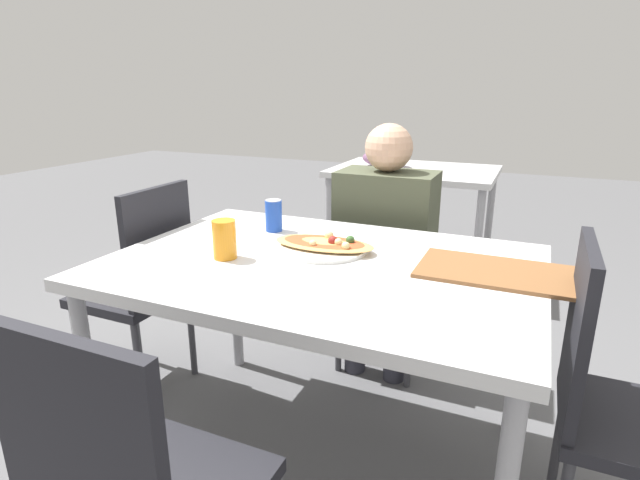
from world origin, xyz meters
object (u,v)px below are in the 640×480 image
(chair_side_right, at_px, (614,397))
(soda_can, at_px, (274,216))
(dining_table, at_px, (321,280))
(drink_glass, at_px, (224,239))
(chair_side_left, at_px, (143,281))
(pizza_main, at_px, (324,245))
(person_seated, at_px, (385,229))
(chair_far_seated, at_px, (390,258))

(chair_side_right, xyz_separation_m, soda_can, (-1.19, 0.29, 0.31))
(chair_side_right, bearing_deg, dining_table, -92.69)
(chair_side_right, relative_size, drink_glass, 7.23)
(chair_side_left, distance_m, soda_can, 0.66)
(soda_can, bearing_deg, drink_glass, -88.35)
(chair_side_right, xyz_separation_m, pizza_main, (-0.91, 0.15, 0.27))
(chair_side_left, relative_size, person_seated, 0.80)
(dining_table, relative_size, drink_glass, 10.64)
(chair_far_seated, bearing_deg, pizza_main, 86.47)
(chair_side_left, relative_size, drink_glass, 7.23)
(chair_side_left, xyz_separation_m, drink_glass, (0.57, -0.20, 0.31))
(soda_can, xyz_separation_m, drink_glass, (0.01, -0.35, 0.00))
(chair_side_left, bearing_deg, dining_table, -96.19)
(dining_table, height_order, person_seated, person_seated)
(drink_glass, bearing_deg, chair_far_seated, 71.24)
(soda_can, bearing_deg, person_seated, 54.36)
(chair_side_left, relative_size, pizza_main, 2.57)
(person_seated, bearing_deg, chair_side_right, 139.49)
(drink_glass, bearing_deg, chair_side_right, 3.02)
(pizza_main, xyz_separation_m, drink_glass, (-0.27, -0.21, 0.05))
(chair_side_left, relative_size, soda_can, 7.52)
(chair_far_seated, bearing_deg, chair_side_right, 135.29)
(person_seated, distance_m, pizza_main, 0.60)
(chair_far_seated, distance_m, person_seated, 0.21)
(chair_far_seated, bearing_deg, drink_glass, 71.24)
(chair_side_left, height_order, drink_glass, chair_side_left)
(dining_table, height_order, pizza_main, pizza_main)
(person_seated, xyz_separation_m, drink_glass, (-0.31, -0.80, 0.14))
(chair_side_left, bearing_deg, soda_can, -74.62)
(chair_far_seated, xyz_separation_m, pizza_main, (-0.04, -0.71, 0.27))
(chair_side_left, bearing_deg, person_seated, -55.64)
(chair_side_left, xyz_separation_m, person_seated, (0.89, 0.61, 0.17))
(dining_table, relative_size, chair_side_right, 1.47)
(person_seated, bearing_deg, dining_table, 89.28)
(chair_side_left, bearing_deg, chair_side_right, -94.44)
(dining_table, bearing_deg, soda_can, 141.52)
(chair_far_seated, height_order, drink_glass, chair_far_seated)
(chair_side_left, bearing_deg, pizza_main, -89.16)
(chair_side_right, distance_m, person_seated, 1.16)
(pizza_main, bearing_deg, chair_side_left, -179.16)
(pizza_main, bearing_deg, dining_table, -71.92)
(chair_far_seated, height_order, chair_side_right, same)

